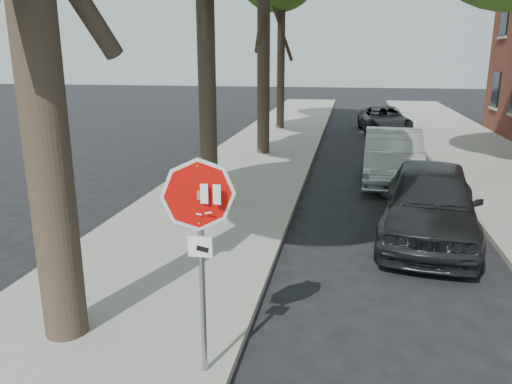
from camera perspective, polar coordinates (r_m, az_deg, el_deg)
sidewalk_left at (r=17.73m, az=-0.59°, el=3.18°), size 4.00×55.00×0.12m
sidewalk_right at (r=18.15m, az=26.77°, el=1.81°), size 4.00×55.00×0.12m
curb_left at (r=17.46m, az=6.03°, el=2.92°), size 0.12×55.00×0.13m
curb_right at (r=17.68m, az=20.40°, el=2.20°), size 0.12×55.00×0.13m
stop_sign at (r=5.53m, az=-6.42°, el=-3.99°), size 0.76×0.34×2.61m
car_a at (r=11.06m, az=19.22°, el=-1.09°), size 2.57×5.00×1.63m
car_b at (r=15.95m, az=15.32°, el=3.96°), size 1.88×4.88×1.59m
car_d at (r=26.31m, az=14.43°, el=7.99°), size 2.67×4.96×1.32m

